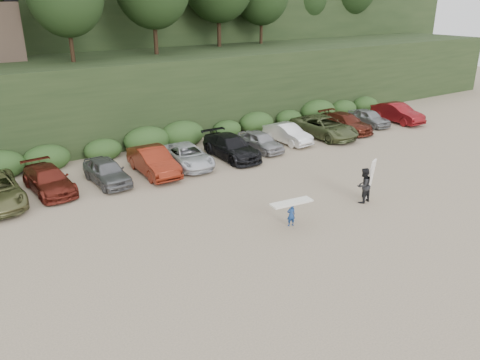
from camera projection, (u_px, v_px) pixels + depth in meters
ground at (301, 215)px, 23.62m from camera, size 120.00×120.00×0.00m
parked_cars at (213, 149)px, 31.42m from camera, size 40.04×5.96×1.64m
child_surfer at (291, 209)px, 22.21m from camera, size 2.16×0.84×1.26m
adult_surfer at (364, 185)px, 24.79m from camera, size 1.42×0.83×2.28m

